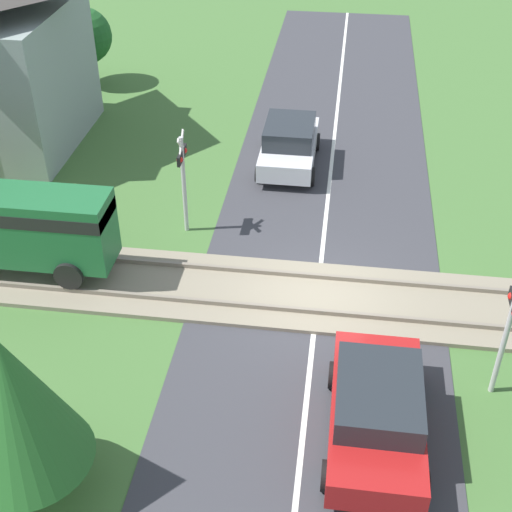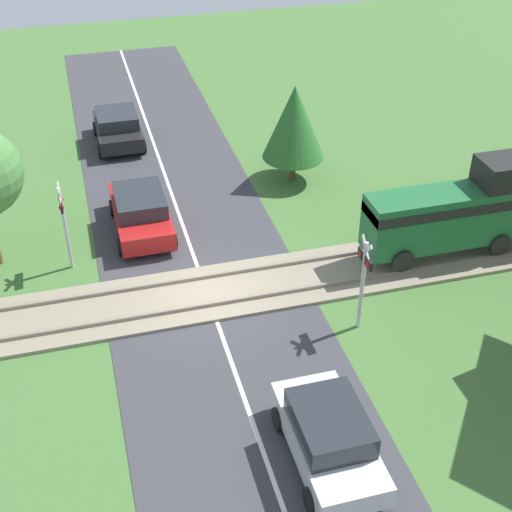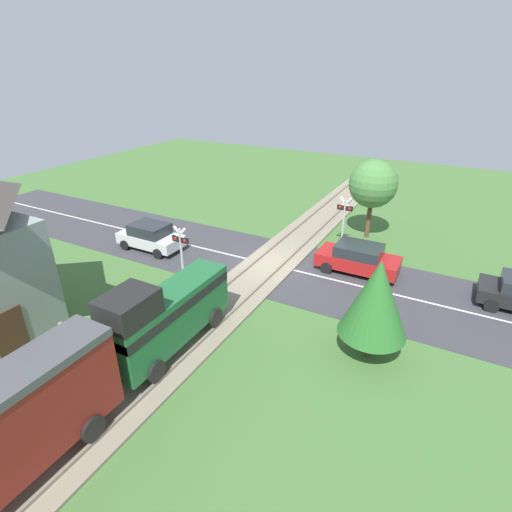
# 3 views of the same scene
# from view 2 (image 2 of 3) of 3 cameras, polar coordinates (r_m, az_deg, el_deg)

# --- Properties ---
(ground_plane) EXTENTS (60.00, 60.00, 0.00)m
(ground_plane) POSITION_cam_2_polar(r_m,az_deg,el_deg) (22.54, -3.92, -3.12)
(ground_plane) COLOR #426B33
(road_surface) EXTENTS (48.00, 6.40, 0.02)m
(road_surface) POSITION_cam_2_polar(r_m,az_deg,el_deg) (22.53, -3.92, -3.10)
(road_surface) COLOR #38383D
(road_surface) RESTS_ON ground_plane
(track_bed) EXTENTS (2.80, 48.00, 0.24)m
(track_bed) POSITION_cam_2_polar(r_m,az_deg,el_deg) (22.49, -3.92, -2.98)
(track_bed) COLOR gray
(track_bed) RESTS_ON ground_plane
(car_near_crossing) EXTENTS (4.12, 2.01, 1.51)m
(car_near_crossing) POSITION_cam_2_polar(r_m,az_deg,el_deg) (25.49, -9.20, 3.56)
(car_near_crossing) COLOR #A81919
(car_near_crossing) RESTS_ON ground_plane
(car_far_side) EXTENTS (3.81, 1.91, 1.54)m
(car_far_side) POSITION_cam_2_polar(r_m,az_deg,el_deg) (17.34, 5.85, -14.09)
(car_far_side) COLOR silver
(car_far_side) RESTS_ON ground_plane
(car_behind_queue) EXTENTS (3.62, 2.02, 1.46)m
(car_behind_queue) POSITION_cam_2_polar(r_m,az_deg,el_deg) (32.03, -11.00, 10.08)
(car_behind_queue) COLOR black
(car_behind_queue) RESTS_ON ground_plane
(crossing_signal_west_approach) EXTENTS (0.90, 0.18, 3.11)m
(crossing_signal_west_approach) POSITION_cam_2_polar(r_m,az_deg,el_deg) (23.41, -15.15, 3.13)
(crossing_signal_west_approach) COLOR #B7B7B7
(crossing_signal_west_approach) RESTS_ON ground_plane
(crossing_signal_east_approach) EXTENTS (0.90, 0.18, 3.11)m
(crossing_signal_east_approach) POSITION_cam_2_polar(r_m,az_deg,el_deg) (20.30, 8.61, -1.29)
(crossing_signal_east_approach) COLOR #B7B7B7
(crossing_signal_east_approach) RESTS_ON ground_plane
(tree_roadside_hedge) EXTENTS (2.43, 2.43, 3.94)m
(tree_roadside_hedge) POSITION_cam_2_polar(r_m,az_deg,el_deg) (27.79, 3.07, 10.64)
(tree_roadside_hedge) COLOR brown
(tree_roadside_hedge) RESTS_ON ground_plane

